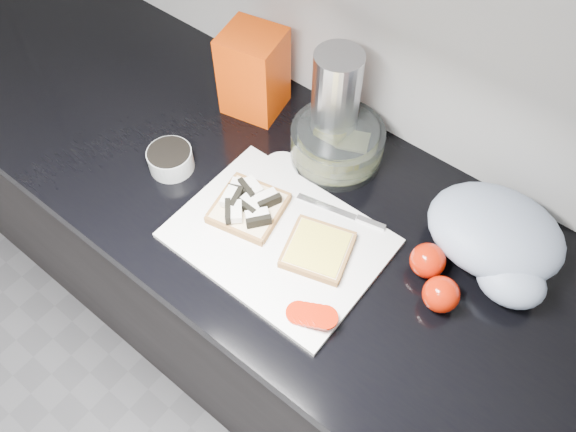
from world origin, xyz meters
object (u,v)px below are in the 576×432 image
object	(u,v)px
glass_bowl	(337,144)
steel_canister	(335,102)
bread_bag	(254,72)
cutting_board	(279,238)

from	to	relation	value
glass_bowl	steel_canister	world-z (taller)	steel_canister
glass_bowl	bread_bag	xyz separation A→B (m)	(-0.24, 0.01, 0.06)
steel_canister	glass_bowl	bearing A→B (deg)	-42.82
cutting_board	glass_bowl	bearing A→B (deg)	98.96
cutting_board	steel_canister	xyz separation A→B (m)	(-0.07, 0.28, 0.11)
cutting_board	glass_bowl	xyz separation A→B (m)	(-0.04, 0.25, 0.04)
cutting_board	bread_bag	distance (m)	0.40
glass_bowl	steel_canister	distance (m)	0.09
bread_bag	cutting_board	bearing A→B (deg)	-54.86
bread_bag	steel_canister	world-z (taller)	steel_canister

